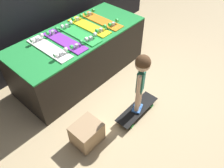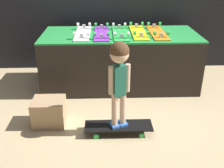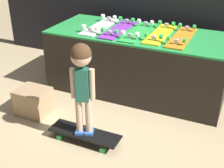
{
  "view_description": "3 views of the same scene",
  "coord_description": "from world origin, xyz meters",
  "px_view_note": "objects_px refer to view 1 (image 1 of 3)",
  "views": [
    {
      "loc": [
        -1.68,
        -1.5,
        2.33
      ],
      "look_at": [
        -0.14,
        -0.14,
        0.34
      ],
      "focal_mm": 35.0,
      "sensor_mm": 36.0,
      "label": 1
    },
    {
      "loc": [
        -0.22,
        -2.71,
        1.6
      ],
      "look_at": [
        -0.13,
        -0.15,
        0.37
      ],
      "focal_mm": 42.0,
      "sensor_mm": 36.0,
      "label": 2
    },
    {
      "loc": [
        1.12,
        -2.56,
        1.8
      ],
      "look_at": [
        0.02,
        -0.13,
        0.43
      ],
      "focal_mm": 50.0,
      "sensor_mm": 36.0,
      "label": 3
    }
  ],
  "objects_px": {
    "skateboard_orange_on_rack": "(101,20)",
    "child": "(142,74)",
    "skateboard_white_on_rack": "(49,48)",
    "skateboard_purple_on_rack": "(65,40)",
    "skateboard_green_on_rack": "(78,33)",
    "storage_box": "(87,133)",
    "skateboard_yellow_on_rack": "(89,26)",
    "skateboard_on_floor": "(137,110)"
  },
  "relations": [
    {
      "from": "child",
      "to": "storage_box",
      "type": "relative_size",
      "value": 2.62
    },
    {
      "from": "skateboard_white_on_rack",
      "to": "skateboard_purple_on_rack",
      "type": "xyz_separation_m",
      "value": [
        0.24,
        -0.01,
        0.0
      ]
    },
    {
      "from": "skateboard_green_on_rack",
      "to": "skateboard_orange_on_rack",
      "type": "bearing_deg",
      "value": 2.94
    },
    {
      "from": "skateboard_green_on_rack",
      "to": "storage_box",
      "type": "xyz_separation_m",
      "value": [
        -0.8,
        -0.93,
        -0.6
      ]
    },
    {
      "from": "skateboard_purple_on_rack",
      "to": "skateboard_on_floor",
      "type": "relative_size",
      "value": 1.09
    },
    {
      "from": "skateboard_purple_on_rack",
      "to": "skateboard_on_floor",
      "type": "distance_m",
      "value": 1.33
    },
    {
      "from": "skateboard_green_on_rack",
      "to": "child",
      "type": "bearing_deg",
      "value": -94.03
    },
    {
      "from": "skateboard_green_on_rack",
      "to": "child",
      "type": "distance_m",
      "value": 1.14
    },
    {
      "from": "skateboard_green_on_rack",
      "to": "storage_box",
      "type": "distance_m",
      "value": 1.37
    },
    {
      "from": "child",
      "to": "skateboard_orange_on_rack",
      "type": "bearing_deg",
      "value": 44.79
    },
    {
      "from": "skateboard_purple_on_rack",
      "to": "storage_box",
      "type": "bearing_deg",
      "value": -120.85
    },
    {
      "from": "skateboard_purple_on_rack",
      "to": "storage_box",
      "type": "xyz_separation_m",
      "value": [
        -0.56,
        -0.94,
        -0.6
      ]
    },
    {
      "from": "storage_box",
      "to": "skateboard_orange_on_rack",
      "type": "bearing_deg",
      "value": 36.67
    },
    {
      "from": "skateboard_orange_on_rack",
      "to": "skateboard_on_floor",
      "type": "height_order",
      "value": "skateboard_orange_on_rack"
    },
    {
      "from": "skateboard_white_on_rack",
      "to": "child",
      "type": "bearing_deg",
      "value": -70.73
    },
    {
      "from": "skateboard_white_on_rack",
      "to": "skateboard_purple_on_rack",
      "type": "bearing_deg",
      "value": -3.45
    },
    {
      "from": "skateboard_orange_on_rack",
      "to": "storage_box",
      "type": "distance_m",
      "value": 1.71
    },
    {
      "from": "skateboard_orange_on_rack",
      "to": "child",
      "type": "xyz_separation_m",
      "value": [
        -0.56,
        -1.16,
        -0.04
      ]
    },
    {
      "from": "skateboard_yellow_on_rack",
      "to": "storage_box",
      "type": "distance_m",
      "value": 1.55
    },
    {
      "from": "skateboard_orange_on_rack",
      "to": "child",
      "type": "relative_size",
      "value": 0.85
    },
    {
      "from": "skateboard_green_on_rack",
      "to": "skateboard_on_floor",
      "type": "bearing_deg",
      "value": -94.03
    },
    {
      "from": "skateboard_green_on_rack",
      "to": "child",
      "type": "height_order",
      "value": "child"
    },
    {
      "from": "skateboard_yellow_on_rack",
      "to": "skateboard_orange_on_rack",
      "type": "bearing_deg",
      "value": -4.17
    },
    {
      "from": "skateboard_white_on_rack",
      "to": "skateboard_orange_on_rack",
      "type": "xyz_separation_m",
      "value": [
        0.97,
        0.0,
        0.0
      ]
    },
    {
      "from": "child",
      "to": "storage_box",
      "type": "distance_m",
      "value": 0.93
    },
    {
      "from": "skateboard_white_on_rack",
      "to": "skateboard_on_floor",
      "type": "height_order",
      "value": "skateboard_white_on_rack"
    },
    {
      "from": "skateboard_white_on_rack",
      "to": "skateboard_yellow_on_rack",
      "type": "xyz_separation_m",
      "value": [
        0.72,
        0.02,
        0.0
      ]
    },
    {
      "from": "skateboard_yellow_on_rack",
      "to": "storage_box",
      "type": "xyz_separation_m",
      "value": [
        -1.04,
        -0.98,
        -0.6
      ]
    },
    {
      "from": "skateboard_yellow_on_rack",
      "to": "child",
      "type": "relative_size",
      "value": 0.85
    },
    {
      "from": "skateboard_purple_on_rack",
      "to": "skateboard_green_on_rack",
      "type": "xyz_separation_m",
      "value": [
        0.24,
        -0.01,
        0.0
      ]
    },
    {
      "from": "skateboard_purple_on_rack",
      "to": "skateboard_orange_on_rack",
      "type": "height_order",
      "value": "same"
    },
    {
      "from": "skateboard_purple_on_rack",
      "to": "child",
      "type": "xyz_separation_m",
      "value": [
        0.16,
        -1.14,
        -0.04
      ]
    },
    {
      "from": "skateboard_white_on_rack",
      "to": "child",
      "type": "xyz_separation_m",
      "value": [
        0.4,
        -1.15,
        -0.04
      ]
    },
    {
      "from": "skateboard_white_on_rack",
      "to": "storage_box",
      "type": "height_order",
      "value": "skateboard_white_on_rack"
    },
    {
      "from": "skateboard_green_on_rack",
      "to": "storage_box",
      "type": "height_order",
      "value": "skateboard_green_on_rack"
    },
    {
      "from": "skateboard_yellow_on_rack",
      "to": "skateboard_orange_on_rack",
      "type": "distance_m",
      "value": 0.24
    },
    {
      "from": "skateboard_on_floor",
      "to": "child",
      "type": "xyz_separation_m",
      "value": [
        -0.0,
        0.0,
        0.62
      ]
    },
    {
      "from": "skateboard_green_on_rack",
      "to": "skateboard_orange_on_rack",
      "type": "distance_m",
      "value": 0.48
    },
    {
      "from": "skateboard_orange_on_rack",
      "to": "child",
      "type": "height_order",
      "value": "child"
    },
    {
      "from": "skateboard_green_on_rack",
      "to": "skateboard_yellow_on_rack",
      "type": "distance_m",
      "value": 0.25
    },
    {
      "from": "skateboard_yellow_on_rack",
      "to": "skateboard_on_floor",
      "type": "bearing_deg",
      "value": -105.29
    },
    {
      "from": "skateboard_purple_on_rack",
      "to": "skateboard_green_on_rack",
      "type": "bearing_deg",
      "value": -1.56
    }
  ]
}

